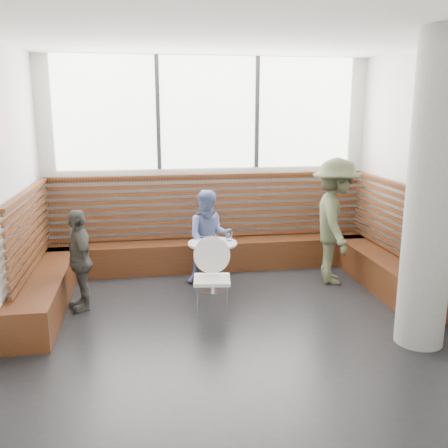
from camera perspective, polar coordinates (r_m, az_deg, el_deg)
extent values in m
cube|color=silver|center=(5.30, 1.75, 3.91)|extent=(5.00, 5.00, 3.20)
cube|color=black|center=(5.77, 1.64, -11.95)|extent=(5.00, 5.00, 0.01)
cube|color=white|center=(5.28, 1.88, 21.27)|extent=(5.00, 5.00, 0.01)
cube|color=white|center=(7.68, -1.83, 12.56)|extent=(4.50, 0.02, 1.65)
cube|color=#3F3F42|center=(7.60, -7.56, 12.45)|extent=(0.06, 0.04, 1.65)
cube|color=#3F3F42|center=(7.79, 3.80, 12.55)|extent=(0.06, 0.04, 1.65)
cube|color=#452311|center=(7.77, -1.49, -3.51)|extent=(5.00, 0.50, 0.45)
cube|color=#452311|center=(6.87, -19.34, -6.53)|extent=(0.50, 2.50, 0.45)
cube|color=#452311|center=(7.50, 16.96, -4.72)|extent=(0.50, 2.50, 0.45)
cube|color=#4B2612|center=(7.76, -1.70, 1.98)|extent=(4.88, 0.08, 0.98)
cube|color=#4B2612|center=(6.71, -21.24, -0.70)|extent=(0.08, 2.38, 0.98)
cube|color=#4B2612|center=(7.40, 18.51, 0.74)|extent=(0.08, 2.38, 0.98)
cylinder|color=gray|center=(5.42, 22.64, 3.12)|extent=(0.50, 0.50, 3.20)
cylinder|color=silver|center=(6.93, -1.29, -7.48)|extent=(0.42, 0.42, 0.02)
cylinder|color=silver|center=(6.82, -1.31, -4.88)|extent=(0.06, 0.06, 0.65)
cylinder|color=#B7B7BA|center=(6.73, -1.32, -2.24)|extent=(0.66, 0.66, 0.03)
cube|color=white|center=(5.96, -1.38, -6.40)|extent=(0.43, 0.41, 0.04)
cylinder|color=white|center=(6.05, -1.64, -3.57)|extent=(0.45, 0.10, 0.44)
cylinder|color=silver|center=(5.88, -2.85, -9.16)|extent=(0.02, 0.02, 0.44)
cylinder|color=silver|center=(5.93, 0.51, -8.97)|extent=(0.02, 0.02, 0.44)
cylinder|color=silver|center=(6.16, -3.17, -8.10)|extent=(0.02, 0.02, 0.44)
cylinder|color=silver|center=(6.21, 0.02, -7.93)|extent=(0.02, 0.02, 0.44)
imported|color=#4A4F35|center=(7.19, 12.57, 0.30)|extent=(0.89, 1.27, 1.78)
imported|color=#606FA7|center=(7.03, -1.66, -1.53)|extent=(0.69, 0.56, 1.34)
imported|color=#4B4A44|center=(6.39, -16.19, -3.96)|extent=(0.53, 0.80, 1.26)
cylinder|color=white|center=(6.79, -2.16, -1.91)|extent=(0.21, 0.21, 0.01)
cylinder|color=white|center=(6.83, -0.90, -1.82)|extent=(0.21, 0.21, 0.01)
cylinder|color=white|center=(6.60, -2.66, -1.96)|extent=(0.06, 0.06, 0.10)
cylinder|color=white|center=(6.67, -1.00, -1.73)|extent=(0.07, 0.07, 0.12)
cylinder|color=white|center=(6.81, 0.59, -1.41)|extent=(0.07, 0.07, 0.12)
cube|color=#A5C64C|center=(6.60, -0.70, -2.39)|extent=(0.23, 0.19, 0.00)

